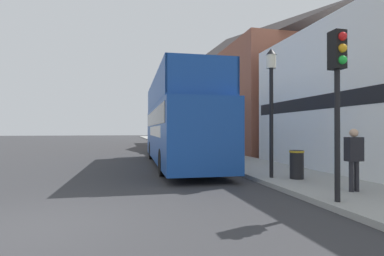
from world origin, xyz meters
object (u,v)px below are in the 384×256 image
(tour_bus, at_px, (178,128))
(lamp_post_second, at_px, (205,102))
(pedestrian_nearest, at_px, (354,154))
(parked_car_ahead_of_bus, at_px, (164,143))
(lamp_post_nearest, at_px, (271,88))
(traffic_signal, at_px, (338,76))
(litter_bin, at_px, (297,164))

(tour_bus, relative_size, lamp_post_second, 2.36)
(pedestrian_nearest, bearing_deg, parked_car_ahead_of_bus, 99.05)
(tour_bus, distance_m, pedestrian_nearest, 8.52)
(parked_car_ahead_of_bus, bearing_deg, lamp_post_nearest, -81.16)
(traffic_signal, height_order, litter_bin, traffic_signal)
(lamp_post_nearest, xyz_separation_m, litter_bin, (0.68, -0.41, -2.51))
(parked_car_ahead_of_bus, xyz_separation_m, lamp_post_nearest, (1.67, -13.96, 2.43))
(pedestrian_nearest, relative_size, litter_bin, 1.75)
(lamp_post_second, bearing_deg, parked_car_ahead_of_bus, 105.12)
(parked_car_ahead_of_bus, bearing_deg, lamp_post_second, -72.85)
(tour_bus, bearing_deg, lamp_post_nearest, -66.14)
(lamp_post_nearest, distance_m, litter_bin, 2.64)
(lamp_post_nearest, relative_size, litter_bin, 4.68)
(tour_bus, bearing_deg, lamp_post_second, 53.98)
(parked_car_ahead_of_bus, relative_size, litter_bin, 4.80)
(tour_bus, xyz_separation_m, pedestrian_nearest, (3.12, -7.90, -0.71))
(tour_bus, xyz_separation_m, lamp_post_nearest, (2.16, -5.33, 1.31))
(pedestrian_nearest, xyz_separation_m, traffic_signal, (-1.18, -0.86, 1.80))
(parked_car_ahead_of_bus, distance_m, litter_bin, 14.56)
(tour_bus, height_order, traffic_signal, tour_bus)
(tour_bus, bearing_deg, litter_bin, -61.87)
(tour_bus, height_order, lamp_post_second, lamp_post_second)
(traffic_signal, distance_m, lamp_post_nearest, 3.44)
(lamp_post_second, height_order, litter_bin, lamp_post_second)
(pedestrian_nearest, distance_m, litter_bin, 2.22)
(pedestrian_nearest, bearing_deg, traffic_signal, -143.75)
(parked_car_ahead_of_bus, bearing_deg, pedestrian_nearest, -78.93)
(litter_bin, bearing_deg, parked_car_ahead_of_bus, 99.29)
(pedestrian_nearest, relative_size, traffic_signal, 0.43)
(tour_bus, relative_size, litter_bin, 12.02)
(litter_bin, bearing_deg, pedestrian_nearest, -82.57)
(tour_bus, relative_size, traffic_signal, 2.93)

